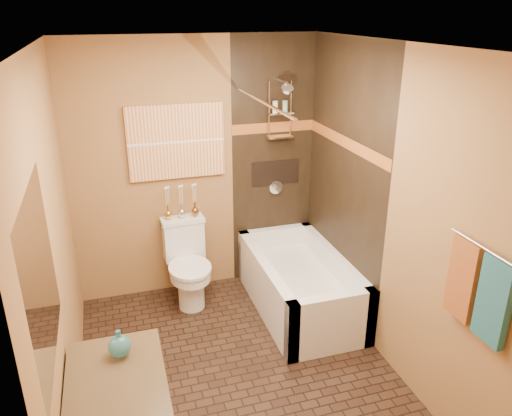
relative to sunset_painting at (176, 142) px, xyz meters
name	(u,v)px	position (x,y,z in m)	size (l,w,h in m)	color
floor	(240,375)	(0.19, -1.48, -1.55)	(3.00, 3.00, 0.00)	black
wall_left	(56,255)	(-1.01, -1.48, -0.30)	(0.02, 3.00, 2.50)	olive
wall_right	(389,212)	(1.39, -1.48, -0.30)	(0.02, 3.00, 2.50)	olive
wall_back	(197,170)	(0.19, 0.02, -0.30)	(2.40, 0.02, 2.50)	olive
wall_front	(330,370)	(0.19, -2.98, -0.30)	(2.40, 0.02, 2.50)	olive
ceiling	(236,45)	(0.19, -1.48, 0.95)	(3.00, 3.00, 0.00)	silver
alcove_tile_back	(273,163)	(0.96, 0.01, -0.30)	(0.85, 0.01, 2.50)	black
alcove_tile_right	(343,182)	(1.37, -0.73, -0.30)	(0.01, 1.50, 2.50)	black
mosaic_band_back	(274,127)	(0.96, 0.00, 0.07)	(0.85, 0.01, 0.10)	brown
mosaic_band_right	(345,142)	(1.36, -0.73, 0.07)	(0.01, 1.50, 0.10)	brown
alcove_niche	(275,173)	(0.99, 0.01, -0.40)	(0.50, 0.01, 0.25)	black
shower_fixtures	(280,125)	(0.99, -0.10, 0.12)	(0.24, 0.33, 1.16)	silver
curtain_rod	(260,101)	(0.59, -0.73, 0.47)	(0.03, 0.03, 1.55)	silver
towel_bar	(484,249)	(1.34, -2.53, -0.10)	(0.02, 0.02, 0.55)	silver
towel_teal	(494,301)	(1.35, -2.66, -0.37)	(0.05, 0.22, 0.52)	#1B4A5C
towel_rust	(463,279)	(1.35, -2.40, -0.37)	(0.05, 0.22, 0.52)	brown
sunset_painting	(176,142)	(0.00, 0.00, 0.00)	(0.90, 0.04, 0.70)	#CF6530
vanity_mirror	(42,279)	(-1.00, -2.24, -0.05)	(0.01, 1.00, 0.90)	white
bathtub	(300,288)	(0.99, -0.73, -1.33)	(0.80, 1.50, 0.55)	white
toilet	(188,263)	(0.00, -0.27, -1.14)	(0.42, 0.62, 0.81)	white
teal_bottle	(119,343)	(-0.69, -2.00, -0.67)	(0.14, 0.14, 0.21)	teal
bud_vases	(181,201)	(0.00, -0.08, -0.56)	(0.33, 0.07, 0.32)	gold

